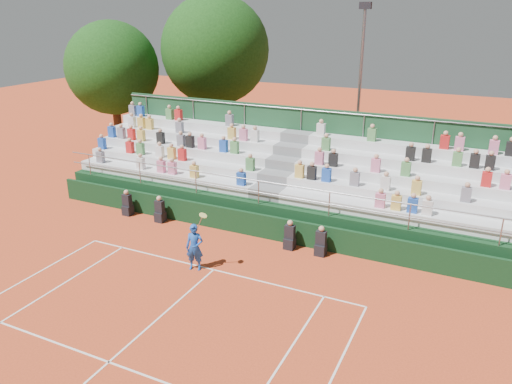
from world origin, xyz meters
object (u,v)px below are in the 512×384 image
at_px(tree_west, 112,68).
at_px(floodlight_mast, 360,80).
at_px(tennis_player, 195,247).
at_px(tree_east, 215,50).

height_order(tree_west, floodlight_mast, floodlight_mast).
bearing_deg(tennis_player, floodlight_mast, 80.44).
height_order(tree_east, floodlight_mast, tree_east).
bearing_deg(tree_west, tennis_player, -41.23).
bearing_deg(floodlight_mast, tennis_player, -99.56).
relative_size(tennis_player, tree_east, 0.23).
distance_m(tree_east, floodlight_mast, 9.59).
height_order(tree_west, tree_east, tree_east).
relative_size(tree_east, floodlight_mast, 1.07).
relative_size(tennis_player, tree_west, 0.27).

